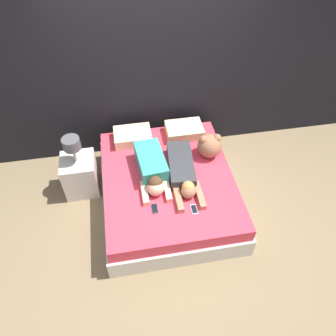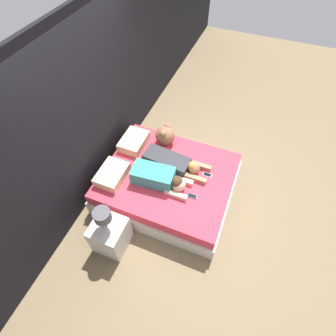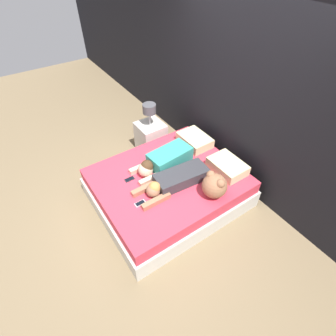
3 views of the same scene
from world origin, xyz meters
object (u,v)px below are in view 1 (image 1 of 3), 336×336
at_px(bed, 168,188).
at_px(pillow_head_right, 184,130).
at_px(cell_phone_right, 194,209).
at_px(plush_toy, 210,145).
at_px(cell_phone_left, 155,208).
at_px(nightstand, 80,173).
at_px(pillow_head_left, 133,136).
at_px(person_left, 152,169).
at_px(person_right, 183,172).

relative_size(bed, pillow_head_right, 3.92).
bearing_deg(cell_phone_right, bed, 110.32).
distance_m(bed, plush_toy, 0.78).
bearing_deg(cell_phone_left, cell_phone_right, -11.37).
bearing_deg(plush_toy, nightstand, 176.32).
bearing_deg(nightstand, bed, -19.61).
bearing_deg(pillow_head_left, bed, -64.10).
bearing_deg(nightstand, person_left, -20.48).
xyz_separation_m(bed, plush_toy, (0.60, 0.29, 0.41)).
distance_m(person_right, cell_phone_right, 0.53).
distance_m(person_left, person_right, 0.38).
relative_size(pillow_head_left, cell_phone_left, 3.72).
distance_m(person_left, plush_toy, 0.82).
bearing_deg(plush_toy, bed, -154.21).
xyz_separation_m(pillow_head_right, plush_toy, (0.23, -0.46, 0.10)).
xyz_separation_m(pillow_head_right, person_left, (-0.55, -0.69, 0.04)).
distance_m(bed, pillow_head_left, 0.88).
bearing_deg(person_right, cell_phone_right, -87.23).
height_order(person_right, nightstand, nightstand).
height_order(pillow_head_right, person_left, person_left).
distance_m(pillow_head_left, cell_phone_right, 1.42).
bearing_deg(plush_toy, person_left, -163.16).
xyz_separation_m(bed, pillow_head_left, (-0.36, 0.74, 0.31)).
distance_m(pillow_head_left, person_left, 0.72).
distance_m(cell_phone_right, nightstand, 1.64).
bearing_deg(pillow_head_right, person_left, -128.33).
bearing_deg(person_left, pillow_head_right, 51.67).
relative_size(bed, nightstand, 2.16).
distance_m(person_left, cell_phone_right, 0.73).
bearing_deg(person_right, bed, 170.91).
height_order(bed, cell_phone_right, cell_phone_right).
bearing_deg(bed, plush_toy, 25.79).
relative_size(pillow_head_right, person_left, 0.57).
xyz_separation_m(person_left, cell_phone_right, (0.39, -0.60, -0.11)).
height_order(cell_phone_right, nightstand, nightstand).
distance_m(person_left, nightstand, 1.03).
relative_size(pillow_head_right, cell_phone_right, 3.72).
relative_size(person_left, cell_phone_right, 6.55).
height_order(person_left, cell_phone_left, person_left).
relative_size(cell_phone_left, plush_toy, 0.41).
distance_m(cell_phone_left, nightstand, 1.24).
height_order(bed, cell_phone_left, cell_phone_left).
xyz_separation_m(pillow_head_right, person_right, (-0.18, -0.77, 0.01)).
xyz_separation_m(cell_phone_right, nightstand, (-1.32, 0.95, -0.17)).
xyz_separation_m(pillow_head_right, nightstand, (-1.48, -0.35, -0.23)).
relative_size(bed, person_left, 2.23).
bearing_deg(person_left, cell_phone_left, -95.46).
bearing_deg(pillow_head_left, nightstand, -155.29).
bearing_deg(pillow_head_right, plush_toy, -62.92).
height_order(cell_phone_left, cell_phone_right, same).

